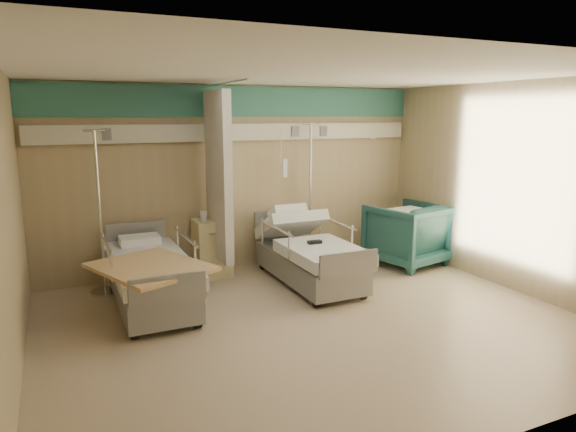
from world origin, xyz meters
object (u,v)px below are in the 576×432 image
at_px(bed_right, 309,262).
at_px(iv_stand_left, 104,261).
at_px(visitor_armchair, 407,234).
at_px(bed_left, 151,282).
at_px(iv_stand_right, 310,234).
at_px(bedside_cabinet, 212,248).

height_order(bed_right, iv_stand_left, iv_stand_left).
bearing_deg(iv_stand_left, visitor_armchair, -7.28).
height_order(bed_left, iv_stand_left, iv_stand_left).
xyz_separation_m(bed_left, iv_stand_left, (-0.48, 0.77, 0.13)).
relative_size(bed_right, iv_stand_right, 0.97).
xyz_separation_m(bed_right, iv_stand_left, (-2.68, 0.77, 0.13)).
distance_m(bed_left, bedside_cabinet, 1.39).
bearing_deg(bed_left, iv_stand_left, 122.01).
bearing_deg(bed_left, iv_stand_right, 19.58).
distance_m(iv_stand_right, iv_stand_left, 3.19).
relative_size(bed_right, bedside_cabinet, 2.54).
bearing_deg(bed_right, bed_left, 180.00).
height_order(bed_right, bedside_cabinet, bedside_cabinet).
distance_m(bed_right, iv_stand_right, 1.09).
bearing_deg(iv_stand_left, bedside_cabinet, 4.93).
bearing_deg(bed_left, bed_right, 0.00).
distance_m(bed_left, iv_stand_right, 2.87).
height_order(bedside_cabinet, iv_stand_right, iv_stand_right).
bearing_deg(visitor_armchair, bed_right, -6.40).
bearing_deg(visitor_armchair, bed_left, -9.57).
bearing_deg(iv_stand_left, bed_left, -57.99).
relative_size(bedside_cabinet, iv_stand_left, 0.39).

